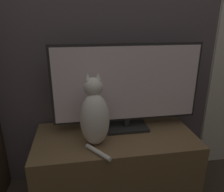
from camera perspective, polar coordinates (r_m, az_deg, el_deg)
name	(u,v)px	position (r m, az deg, el deg)	size (l,w,h in m)	color
wall_back	(108,20)	(1.69, -0.95, 19.27)	(4.80, 0.05, 2.60)	#564C51
tv_stand	(115,165)	(1.73, 0.87, -17.68)	(1.14, 0.54, 0.52)	brown
tv	(127,86)	(1.56, 4.04, 2.52)	(1.07, 0.19, 0.63)	black
cat	(95,116)	(1.41, -4.58, -5.18)	(0.20, 0.31, 0.48)	silver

